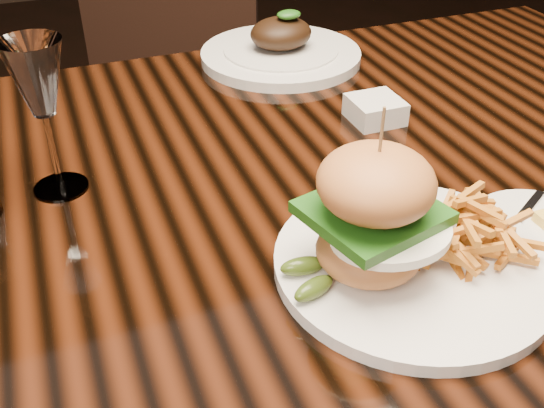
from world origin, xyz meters
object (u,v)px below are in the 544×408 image
object	(u,v)px
burger_plate	(410,233)
wine_glass	(38,84)
dining_table	(248,226)
far_dish	(281,51)
chair_far	(165,70)

from	to	relation	value
burger_plate	wine_glass	xyz separation A→B (m)	(-0.32, 0.29, 0.09)
dining_table	far_dish	world-z (taller)	far_dish
wine_glass	far_dish	size ratio (longest dim) A/B	0.68
dining_table	far_dish	size ratio (longest dim) A/B	5.63
dining_table	wine_glass	distance (m)	0.32
wine_glass	far_dish	world-z (taller)	wine_glass
dining_table	burger_plate	bearing A→B (deg)	-67.32
wine_glass	chair_far	world-z (taller)	chair_far
burger_plate	chair_far	distance (m)	1.14
burger_plate	wine_glass	bearing A→B (deg)	135.13
dining_table	far_dish	bearing A→B (deg)	62.22
wine_glass	chair_far	xyz separation A→B (m)	(0.30, 0.82, -0.35)
burger_plate	chair_far	xyz separation A→B (m)	(-0.02, 1.11, -0.26)
dining_table	wine_glass	bearing A→B (deg)	164.96
burger_plate	chair_far	bearing A→B (deg)	88.28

